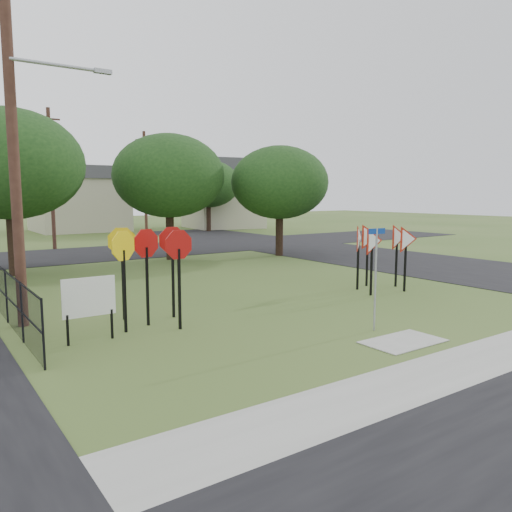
{
  "coord_description": "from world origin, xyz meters",
  "views": [
    {
      "loc": [
        -9.66,
        -10.02,
        3.57
      ],
      "look_at": [
        -0.61,
        3.0,
        1.6
      ],
      "focal_mm": 35.0,
      "sensor_mm": 36.0,
      "label": 1
    }
  ],
  "objects_px": {
    "street_name_sign": "(376,272)",
    "info_board": "(89,299)",
    "yield_sign_cluster": "(380,242)",
    "stop_sign_cluster": "(149,254)"
  },
  "relations": [
    {
      "from": "yield_sign_cluster",
      "to": "info_board",
      "type": "xyz_separation_m",
      "value": [
        -10.92,
        -0.56,
        -0.76
      ]
    },
    {
      "from": "street_name_sign",
      "to": "info_board",
      "type": "xyz_separation_m",
      "value": [
        -6.44,
        3.23,
        -0.51
      ]
    },
    {
      "from": "street_name_sign",
      "to": "yield_sign_cluster",
      "type": "relative_size",
      "value": 0.85
    },
    {
      "from": "yield_sign_cluster",
      "to": "info_board",
      "type": "distance_m",
      "value": 10.97
    },
    {
      "from": "street_name_sign",
      "to": "info_board",
      "type": "relative_size",
      "value": 1.69
    },
    {
      "from": "stop_sign_cluster",
      "to": "yield_sign_cluster",
      "type": "height_order",
      "value": "stop_sign_cluster"
    },
    {
      "from": "street_name_sign",
      "to": "yield_sign_cluster",
      "type": "xyz_separation_m",
      "value": [
        4.48,
        3.78,
        0.26
      ]
    },
    {
      "from": "stop_sign_cluster",
      "to": "info_board",
      "type": "xyz_separation_m",
      "value": [
        -1.85,
        -0.72,
        -0.91
      ]
    },
    {
      "from": "street_name_sign",
      "to": "stop_sign_cluster",
      "type": "xyz_separation_m",
      "value": [
        -4.59,
        3.95,
        0.4
      ]
    },
    {
      "from": "street_name_sign",
      "to": "stop_sign_cluster",
      "type": "distance_m",
      "value": 6.07
    }
  ]
}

